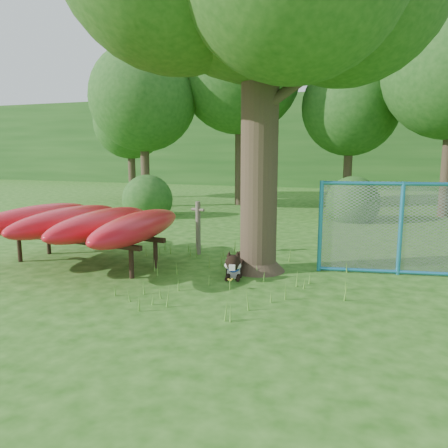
% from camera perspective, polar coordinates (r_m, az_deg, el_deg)
% --- Properties ---
extents(ground, '(80.00, 80.00, 0.00)m').
position_cam_1_polar(ground, '(7.24, -4.78, -9.22)').
color(ground, '#1F5310').
rests_on(ground, ground).
extents(wooden_post, '(0.33, 0.13, 1.21)m').
position_cam_1_polar(wooden_post, '(9.88, -3.40, -0.32)').
color(wooden_post, brown).
rests_on(wooden_post, ground).
extents(kayak_rack, '(3.64, 3.65, 1.17)m').
position_cam_1_polar(kayak_rack, '(9.33, -17.82, 0.22)').
color(kayak_rack, black).
rests_on(kayak_rack, ground).
extents(husky_dog, '(0.51, 1.23, 0.55)m').
position_cam_1_polar(husky_dog, '(8.27, 1.42, -5.41)').
color(husky_dog, black).
rests_on(husky_dog, ground).
extents(fence_section, '(2.99, 0.59, 2.95)m').
position_cam_1_polar(fence_section, '(8.82, 22.07, -0.57)').
color(fence_section, teal).
rests_on(fence_section, ground).
extents(wildflower_clump, '(0.10, 0.08, 0.20)m').
position_cam_1_polar(wildflower_clump, '(7.42, 0.79, -7.39)').
color(wildflower_clump, '#5B9831').
rests_on(wildflower_clump, ground).
extents(bg_tree_a, '(4.40, 4.40, 6.70)m').
position_cam_1_polar(bg_tree_a, '(18.87, -10.52, 15.90)').
color(bg_tree_a, '#372A1E').
rests_on(bg_tree_a, ground).
extents(bg_tree_b, '(5.20, 5.20, 8.22)m').
position_cam_1_polar(bg_tree_b, '(19.44, 2.05, 19.21)').
color(bg_tree_b, '#372A1E').
rests_on(bg_tree_b, ground).
extents(bg_tree_c, '(4.00, 4.00, 6.12)m').
position_cam_1_polar(bg_tree_c, '(19.36, 16.19, 14.40)').
color(bg_tree_c, '#372A1E').
rests_on(bg_tree_c, ground).
extents(bg_tree_f, '(3.60, 3.60, 5.55)m').
position_cam_1_polar(bg_tree_f, '(22.65, -12.15, 12.83)').
color(bg_tree_f, '#372A1E').
rests_on(bg_tree_f, ground).
extents(shrub_left, '(1.80, 1.80, 1.80)m').
position_cam_1_polar(shrub_left, '(16.00, -9.91, 0.99)').
color(shrub_left, '#1E4D18').
rests_on(shrub_left, ground).
extents(shrub_mid, '(1.80, 1.80, 1.80)m').
position_cam_1_polar(shrub_mid, '(15.43, 16.34, 0.44)').
color(shrub_mid, '#1E4D18').
rests_on(shrub_mid, ground).
extents(wooded_hillside, '(80.00, 12.00, 6.00)m').
position_cam_1_polar(wooded_hillside, '(34.36, 15.28, 10.27)').
color(wooded_hillside, '#1E4D18').
rests_on(wooded_hillside, ground).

